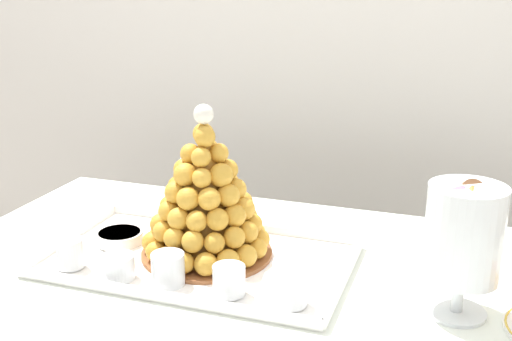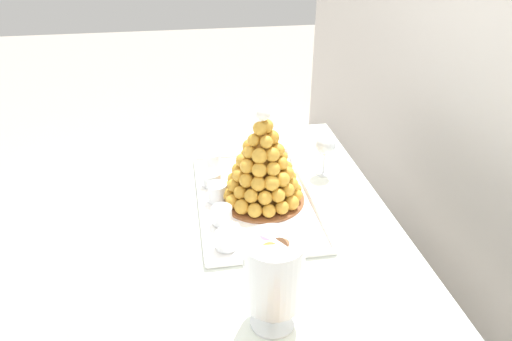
# 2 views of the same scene
# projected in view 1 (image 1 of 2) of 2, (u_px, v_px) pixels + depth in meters

# --- Properties ---
(buffet_table) EXTENTS (1.43, 0.89, 0.77)m
(buffet_table) POSITION_uv_depth(u_px,v_px,m) (272.00, 334.00, 1.22)
(buffet_table) COLOR brown
(buffet_table) RESTS_ON ground_plane
(serving_tray) EXTENTS (0.60, 0.36, 0.02)m
(serving_tray) POSITION_uv_depth(u_px,v_px,m) (198.00, 260.00, 1.27)
(serving_tray) COLOR white
(serving_tray) RESTS_ON buffet_table
(croquembouche) EXTENTS (0.26, 0.26, 0.31)m
(croquembouche) POSITION_uv_depth(u_px,v_px,m) (206.00, 199.00, 1.25)
(croquembouche) COLOR brown
(croquembouche) RESTS_ON serving_tray
(dessert_cup_left) EXTENTS (0.05, 0.05, 0.06)m
(dessert_cup_left) POSITION_uv_depth(u_px,v_px,m) (70.00, 254.00, 1.23)
(dessert_cup_left) COLOR silver
(dessert_cup_left) RESTS_ON serving_tray
(dessert_cup_mid_left) EXTENTS (0.06, 0.06, 0.05)m
(dessert_cup_mid_left) POSITION_uv_depth(u_px,v_px,m) (118.00, 268.00, 1.19)
(dessert_cup_mid_left) COLOR silver
(dessert_cup_mid_left) RESTS_ON serving_tray
(dessert_cup_centre) EXTENTS (0.06, 0.06, 0.06)m
(dessert_cup_centre) POSITION_uv_depth(u_px,v_px,m) (168.00, 270.00, 1.16)
(dessert_cup_centre) COLOR silver
(dessert_cup_centre) RESTS_ON serving_tray
(dessert_cup_mid_right) EXTENTS (0.06, 0.06, 0.05)m
(dessert_cup_mid_right) POSITION_uv_depth(u_px,v_px,m) (229.00, 281.00, 1.13)
(dessert_cup_mid_right) COLOR silver
(dessert_cup_mid_right) RESTS_ON serving_tray
(dessert_cup_right) EXTENTS (0.06, 0.06, 0.05)m
(dessert_cup_right) POSITION_uv_depth(u_px,v_px,m) (290.00, 292.00, 1.09)
(dessert_cup_right) COLOR silver
(dessert_cup_right) RESTS_ON serving_tray
(creme_brulee_ramekin) EXTENTS (0.10, 0.10, 0.02)m
(creme_brulee_ramekin) POSITION_uv_depth(u_px,v_px,m) (120.00, 237.00, 1.35)
(creme_brulee_ramekin) COLOR white
(creme_brulee_ramekin) RESTS_ON serving_tray
(macaron_goblet) EXTENTS (0.13, 0.13, 0.24)m
(macaron_goblet) POSITION_uv_depth(u_px,v_px,m) (464.00, 236.00, 1.04)
(macaron_goblet) COLOR white
(macaron_goblet) RESTS_ON buffet_table
(wine_glass) EXTENTS (0.07, 0.07, 0.15)m
(wine_glass) POSITION_uv_depth(u_px,v_px,m) (192.00, 169.00, 1.52)
(wine_glass) COLOR silver
(wine_glass) RESTS_ON buffet_table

